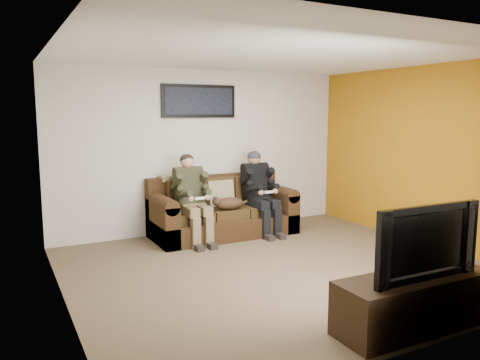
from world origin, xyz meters
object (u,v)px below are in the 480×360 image
person_left (192,193)px  television (418,240)px  framed_poster (199,101)px  tv_stand (414,302)px  person_right (259,187)px  cat (228,203)px  sofa (222,213)px

person_left → television: 3.66m
framed_poster → tv_stand: 4.57m
person_left → tv_stand: (0.68, -3.59, -0.49)m
person_right → framed_poster: framed_poster is taller
cat → sofa: bearing=85.0°
person_left → person_right: (1.15, 0.00, 0.00)m
person_left → television: (0.68, -3.59, 0.08)m
person_left → tv_stand: person_left is taller
sofa → television: television is taller
person_right → cat: size_ratio=1.99×
sofa → person_left: (-0.58, -0.19, 0.39)m
sofa → television: (0.11, -3.78, 0.47)m
person_right → tv_stand: (-0.47, -3.59, -0.50)m
framed_poster → tv_stand: size_ratio=0.82×
sofa → person_left: size_ratio=1.72×
tv_stand → television: television is taller
person_left → person_right: size_ratio=0.99×
person_left → person_right: person_right is taller
cat → television: bearing=-87.9°
framed_poster → television: framed_poster is taller
tv_stand → person_right: bearing=83.6°
television → framed_poster: bearing=95.3°
person_right → person_left: bearing=-180.0°
sofa → tv_stand: (0.11, -3.78, -0.11)m
sofa → framed_poster: framed_poster is taller
person_right → television: person_right is taller
sofa → framed_poster: size_ratio=1.79×
framed_poster → tv_stand: framed_poster is taller
sofa → person_left: person_left is taller
cat → framed_poster: framed_poster is taller
person_left → sofa: bearing=18.0°
sofa → television: 3.81m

